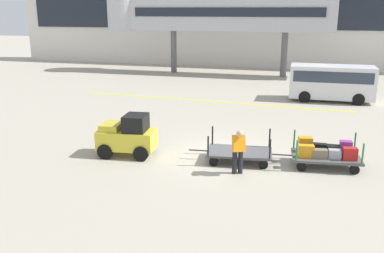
# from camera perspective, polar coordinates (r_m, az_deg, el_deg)

# --- Properties ---
(ground_plane) EXTENTS (120.00, 120.00, 0.00)m
(ground_plane) POSITION_cam_1_polar(r_m,az_deg,el_deg) (16.09, 4.18, -3.82)
(ground_plane) COLOR #A8A08E
(apron_lead_line) EXTENTS (16.90, 1.33, 0.01)m
(apron_lead_line) POSITION_cam_1_polar(r_m,az_deg,el_deg) (25.32, 1.88, 3.43)
(apron_lead_line) COLOR yellow
(apron_lead_line) RESTS_ON ground_plane
(terminal_building) EXTENTS (52.24, 2.51, 8.93)m
(terminal_building) POSITION_cam_1_polar(r_m,az_deg,el_deg) (40.99, 11.79, 14.07)
(terminal_building) COLOR silver
(terminal_building) RESTS_ON ground_plane
(jet_bridge) EXTENTS (18.96, 3.00, 6.16)m
(jet_bridge) POSITION_cam_1_polar(r_m,az_deg,el_deg) (35.89, 2.05, 14.76)
(jet_bridge) COLOR #B7B7BC
(jet_bridge) RESTS_ON ground_plane
(baggage_tug) EXTENTS (2.20, 1.42, 1.58)m
(baggage_tug) POSITION_cam_1_polar(r_m,az_deg,el_deg) (15.96, -8.66, -1.29)
(baggage_tug) COLOR gold
(baggage_tug) RESTS_ON ground_plane
(baggage_cart_lead) EXTENTS (3.06, 1.64, 1.10)m
(baggage_cart_lead) POSITION_cam_1_polar(r_m,az_deg,el_deg) (15.35, 6.37, -3.48)
(baggage_cart_lead) COLOR #4C4C4F
(baggage_cart_lead) RESTS_ON ground_plane
(baggage_cart_middle) EXTENTS (3.06, 1.64, 1.10)m
(baggage_cart_middle) POSITION_cam_1_polar(r_m,az_deg,el_deg) (15.47, 17.50, -3.39)
(baggage_cart_middle) COLOR #4C4C4F
(baggage_cart_middle) RESTS_ON ground_plane
(baggage_handler) EXTENTS (0.52, 0.54, 1.56)m
(baggage_handler) POSITION_cam_1_polar(r_m,az_deg,el_deg) (14.03, 6.26, -3.10)
(baggage_handler) COLOR black
(baggage_handler) RESTS_ON ground_plane
(shuttle_van) EXTENTS (4.82, 2.00, 2.10)m
(shuttle_van) POSITION_cam_1_polar(r_m,az_deg,el_deg) (26.55, 18.29, 5.93)
(shuttle_van) COLOR silver
(shuttle_van) RESTS_ON ground_plane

